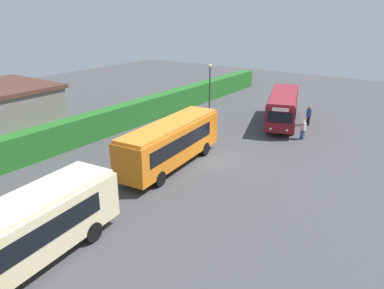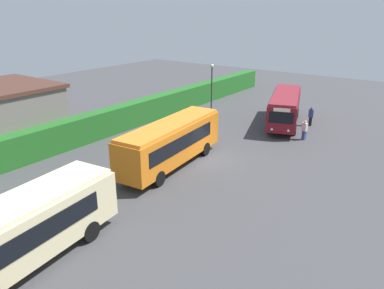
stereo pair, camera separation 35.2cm
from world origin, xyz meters
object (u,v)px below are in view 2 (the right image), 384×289
(lamppost, at_px, (212,84))
(bus_orange, at_px, (171,141))
(person_right, at_px, (304,130))
(bus_cream, at_px, (14,233))
(person_far, at_px, (311,116))
(traffic_cone, at_px, (276,105))
(bus_maroon, at_px, (285,107))

(lamppost, bearing_deg, bus_orange, -159.25)
(bus_orange, distance_m, person_right, 12.30)
(bus_cream, relative_size, person_far, 5.56)
(traffic_cone, relative_size, lamppost, 0.11)
(bus_orange, relative_size, traffic_cone, 16.60)
(bus_orange, height_order, person_right, bus_orange)
(bus_orange, relative_size, person_right, 5.92)
(person_right, bearing_deg, lamppost, -75.73)
(person_right, relative_size, lamppost, 0.31)
(person_far, bearing_deg, person_right, -176.13)
(bus_cream, distance_m, bus_maroon, 26.44)
(person_right, bearing_deg, person_far, -146.82)
(person_far, bearing_deg, lamppost, 100.04)
(bus_orange, xyz_separation_m, person_far, (15.17, -4.61, -0.87))
(lamppost, bearing_deg, bus_cream, -165.59)
(person_right, bearing_deg, bus_orange, -6.25)
(lamppost, bearing_deg, person_far, -71.33)
(person_far, relative_size, lamppost, 0.34)
(bus_cream, relative_size, bus_maroon, 1.03)
(bus_orange, bearing_deg, lamppost, 15.36)
(lamppost, bearing_deg, person_right, -96.41)
(bus_cream, height_order, person_right, bus_cream)
(bus_maroon, bearing_deg, traffic_cone, -168.67)
(bus_cream, relative_size, person_right, 6.00)
(bus_maroon, relative_size, person_far, 5.38)
(person_far, bearing_deg, bus_orange, 154.46)
(person_right, relative_size, traffic_cone, 2.80)
(bus_orange, height_order, lamppost, lamppost)
(bus_orange, height_order, person_far, bus_orange)
(bus_orange, relative_size, lamppost, 1.85)
(bus_orange, height_order, bus_maroon, bus_orange)
(bus_cream, bearing_deg, person_far, -12.45)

